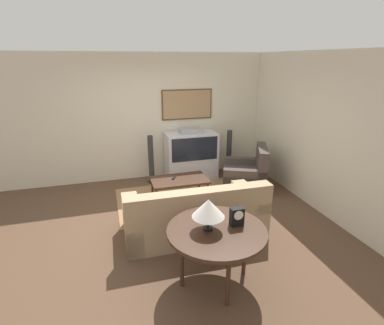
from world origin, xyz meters
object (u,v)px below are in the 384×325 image
at_px(console_table, 217,234).
at_px(armchair, 247,175).
at_px(tv, 191,155).
at_px(speaker_tower_left, 151,161).
at_px(couch, 194,216).
at_px(table_lamp, 208,208).
at_px(coffee_table, 179,181).
at_px(mantel_clock, 237,216).
at_px(speaker_tower_right, 229,154).

bearing_deg(console_table, armchair, 56.98).
bearing_deg(tv, speaker_tower_left, -178.79).
relative_size(couch, table_lamp, 5.64).
relative_size(couch, armchair, 1.79).
xyz_separation_m(couch, speaker_tower_left, (-0.31, 2.22, 0.20)).
bearing_deg(table_lamp, speaker_tower_left, 92.54).
height_order(tv, table_lamp, tv).
bearing_deg(couch, table_lamp, 82.30).
xyz_separation_m(coffee_table, mantel_clock, (0.13, -2.25, 0.45)).
distance_m(tv, table_lamp, 3.43).
bearing_deg(console_table, couch, 86.64).
distance_m(armchair, speaker_tower_right, 0.86).
distance_m(couch, speaker_tower_right, 2.68).
bearing_deg(table_lamp, couch, 81.37).
bearing_deg(mantel_clock, table_lamp, 179.81).
relative_size(armchair, speaker_tower_right, 1.13).
bearing_deg(tv, armchair, -41.37).
height_order(tv, speaker_tower_left, tv).
bearing_deg(armchair, speaker_tower_right, -151.25).
distance_m(tv, mantel_clock, 3.35).
height_order(armchair, console_table, armchair).
bearing_deg(couch, armchair, -137.26).
xyz_separation_m(couch, mantel_clock, (0.19, -1.07, 0.55)).
bearing_deg(speaker_tower_right, tv, 178.79).
xyz_separation_m(couch, coffee_table, (0.06, 1.17, 0.10)).
relative_size(armchair, console_table, 1.03).
relative_size(couch, mantel_clock, 9.62).
distance_m(coffee_table, speaker_tower_right, 1.78).
bearing_deg(console_table, speaker_tower_right, 64.92).
height_order(couch, speaker_tower_left, speaker_tower_left).
xyz_separation_m(tv, console_table, (-0.65, -3.34, 0.14)).
height_order(couch, coffee_table, couch).
xyz_separation_m(console_table, speaker_tower_right, (1.55, 3.32, -0.18)).
bearing_deg(coffee_table, armchair, 8.31).
relative_size(console_table, speaker_tower_right, 1.09).
bearing_deg(armchair, tv, -107.10).
xyz_separation_m(tv, speaker_tower_left, (-0.90, -0.02, -0.04)).
height_order(couch, speaker_tower_right, speaker_tower_right).
relative_size(coffee_table, speaker_tower_right, 1.00).
height_order(tv, speaker_tower_right, tv).
height_order(couch, mantel_clock, mantel_clock).
relative_size(tv, armchair, 0.96).
xyz_separation_m(console_table, mantel_clock, (0.25, 0.03, 0.17)).
relative_size(mantel_clock, speaker_tower_right, 0.21).
bearing_deg(armchair, coffee_table, -57.41).
relative_size(speaker_tower_left, speaker_tower_right, 1.00).
relative_size(mantel_clock, speaker_tower_left, 0.21).
height_order(armchair, speaker_tower_left, speaker_tower_left).
xyz_separation_m(coffee_table, table_lamp, (-0.22, -2.24, 0.60)).
bearing_deg(coffee_table, speaker_tower_right, 36.19).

